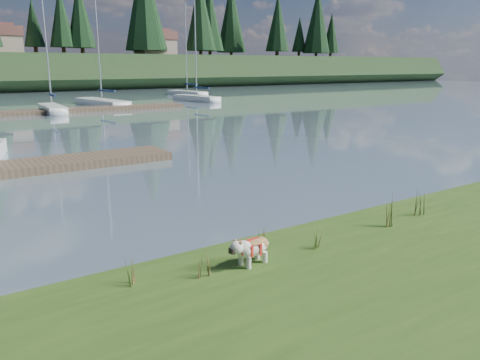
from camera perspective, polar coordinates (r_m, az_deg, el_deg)
bulldog at (r=8.04m, az=1.47°, el=-8.13°), size 0.85×0.42×0.50m
dock_far at (r=39.31m, az=-25.02°, el=7.45°), size 26.00×2.20×0.30m
sailboat_bg_2 at (r=40.74m, az=-22.05°, el=8.17°), size 1.61×6.66×10.07m
sailboat_bg_3 at (r=46.21m, az=-16.88°, el=9.13°), size 2.98×9.15×13.09m
sailboat_bg_4 at (r=49.84m, az=-5.74°, el=9.96°), size 2.47×7.17×10.49m
sailboat_bg_5 at (r=58.99m, az=-6.81°, el=10.52°), size 2.40×7.61×10.75m
weed_0 at (r=7.61m, az=-4.28°, el=-10.02°), size 0.17×0.14×0.60m
weed_1 at (r=8.89m, az=2.67°, el=-6.69°), size 0.17×0.14×0.49m
weed_2 at (r=10.33m, az=17.84°, el=-3.70°), size 0.17×0.14×0.78m
weed_3 at (r=7.55m, az=-13.19°, el=-10.76°), size 0.17×0.14×0.54m
weed_4 at (r=8.88m, az=9.38°, el=-7.19°), size 0.17×0.14×0.39m
weed_5 at (r=11.34m, az=20.91°, el=-2.80°), size 0.17×0.14×0.61m
mud_lip at (r=8.84m, az=-4.93°, el=-10.28°), size 60.00×0.50×0.14m
conifer_5 at (r=81.24m, az=-20.99°, el=18.06°), size 3.96×3.96×10.35m
conifer_6 at (r=83.68m, az=-11.58°, el=20.70°), size 7.04×7.04×17.00m
conifer_7 at (r=92.33m, az=-3.74°, el=19.14°), size 5.28×5.28×13.20m
conifer_8 at (r=96.19m, az=4.63°, el=18.51°), size 4.62×4.62×11.77m
conifer_9 at (r=106.94m, az=9.41°, el=18.64°), size 5.94×5.94×14.62m
house_2 at (r=84.83m, az=-10.32°, el=16.12°), size 6.30×5.30×4.65m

